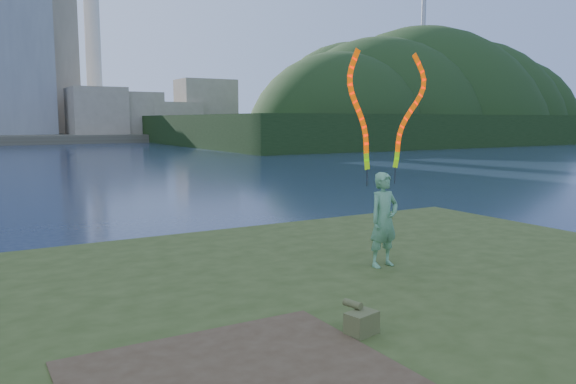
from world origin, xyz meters
TOP-DOWN VIEW (x-y plane):
  - ground at (0.00, 0.00)m, footprint 320.00×320.00m
  - grassy_knoll at (0.00, -2.30)m, footprint 20.00×18.00m
  - dirt_patch at (-2.20, -3.20)m, footprint 3.20×3.00m
  - wooded_hill at (59.57, 59.96)m, footprint 78.00×50.00m
  - woman_with_ribbons at (1.87, -0.36)m, footprint 2.06×0.44m
  - canvas_bag at (-0.41, -2.71)m, footprint 0.43×0.48m

SIDE VIEW (x-z plane):
  - ground at x=0.00m, z-range 0.00..0.00m
  - wooded_hill at x=59.57m, z-range -31.34..31.66m
  - grassy_knoll at x=0.00m, z-range -0.06..0.74m
  - dirt_patch at x=-2.20m, z-range 0.80..0.82m
  - canvas_bag at x=-0.41m, z-range 0.77..1.13m
  - woman_with_ribbons at x=1.87m, z-range 0.19..4.22m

